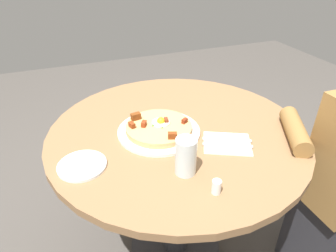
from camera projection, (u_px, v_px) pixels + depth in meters
The scene contains 10 objects.
ground_plane at pixel (175, 246), 1.57m from camera, with size 6.00×6.00×0.00m, color #4C4742.
dining_table at pixel (177, 163), 1.27m from camera, with size 1.02×1.02×0.74m.
pizza_plate at pixel (159, 131), 1.16m from camera, with size 0.32×0.32×0.01m, color white.
breakfast_pizza at pixel (158, 127), 1.15m from camera, with size 0.26×0.26×0.05m.
bread_plate at pixel (82, 165), 0.98m from camera, with size 0.16×0.16×0.01m, color white.
napkin at pixel (227, 143), 1.09m from camera, with size 0.17×0.14×0.00m, color white.
fork at pixel (228, 145), 1.07m from camera, with size 0.18×0.01×0.01m, color silver.
knife at pixel (227, 140), 1.10m from camera, with size 0.18×0.01×0.01m, color silver.
water_glass at pixel (186, 156), 0.92m from camera, with size 0.07×0.07×0.13m, color silver.
salt_shaker at pixel (216, 187), 0.87m from camera, with size 0.03×0.03×0.05m, color white.
Camera 1 is at (0.39, 0.92, 1.37)m, focal length 31.64 mm.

